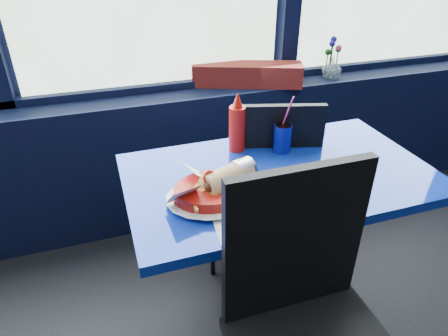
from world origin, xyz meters
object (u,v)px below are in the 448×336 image
at_px(near_table, 277,209).
at_px(ketchup_bottle, 237,125).
at_px(flower_vase, 332,66).
at_px(food_basket, 217,189).
at_px(chair_near_back, 257,175).
at_px(soda_cup, 283,138).
at_px(chair_near_front, 310,319).
at_px(planter_box, 247,74).

xyz_separation_m(near_table, ketchup_bottle, (-0.10, 0.23, 0.30)).
relative_size(flower_vase, ketchup_bottle, 0.94).
bearing_deg(food_basket, chair_near_back, 54.50).
bearing_deg(soda_cup, chair_near_back, 103.03).
bearing_deg(flower_vase, chair_near_front, -122.40).
distance_m(chair_near_front, chair_near_back, 0.89).
distance_m(planter_box, ketchup_bottle, 0.71).
bearing_deg(chair_near_front, planter_box, 76.38).
height_order(near_table, planter_box, planter_box).
xyz_separation_m(flower_vase, ketchup_bottle, (-0.82, -0.60, -0.01)).
xyz_separation_m(planter_box, flower_vase, (0.53, -0.04, 0.01)).
distance_m(near_table, food_basket, 0.38).
relative_size(chair_near_back, ketchup_bottle, 3.65).
relative_size(chair_near_front, food_basket, 3.20).
bearing_deg(soda_cup, flower_vase, 46.29).
height_order(near_table, soda_cup, soda_cup).
bearing_deg(chair_near_front, soda_cup, 72.02).
relative_size(chair_near_front, soda_cup, 4.06).
distance_m(flower_vase, ketchup_bottle, 1.02).
xyz_separation_m(near_table, food_basket, (-0.29, -0.09, 0.22)).
relative_size(chair_near_back, soda_cup, 3.70).
bearing_deg(chair_near_front, ketchup_bottle, 86.30).
bearing_deg(ketchup_bottle, food_basket, -120.78).
distance_m(planter_box, food_basket, 1.09).
relative_size(near_table, flower_vase, 4.93).
distance_m(chair_near_back, planter_box, 0.66).
xyz_separation_m(chair_near_front, ketchup_bottle, (0.05, 0.78, 0.27)).
bearing_deg(ketchup_bottle, soda_cup, -22.00).
distance_m(flower_vase, soda_cup, 0.93).
bearing_deg(planter_box, near_table, -82.16).
distance_m(chair_near_front, ketchup_bottle, 0.83).
height_order(near_table, chair_near_front, chair_near_front).
height_order(chair_near_back, flower_vase, flower_vase).
bearing_deg(food_basket, ketchup_bottle, 62.84).
bearing_deg(flower_vase, ketchup_bottle, -143.85).
height_order(chair_near_back, ketchup_bottle, ketchup_bottle).
xyz_separation_m(flower_vase, soda_cup, (-0.64, -0.67, -0.06)).
height_order(ketchup_bottle, soda_cup, ketchup_bottle).
xyz_separation_m(chair_near_front, chair_near_back, (0.20, 0.87, -0.05)).
bearing_deg(chair_near_back, food_basket, 66.88).
bearing_deg(food_basket, flower_vase, 45.95).
xyz_separation_m(chair_near_back, soda_cup, (0.04, -0.16, 0.27)).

